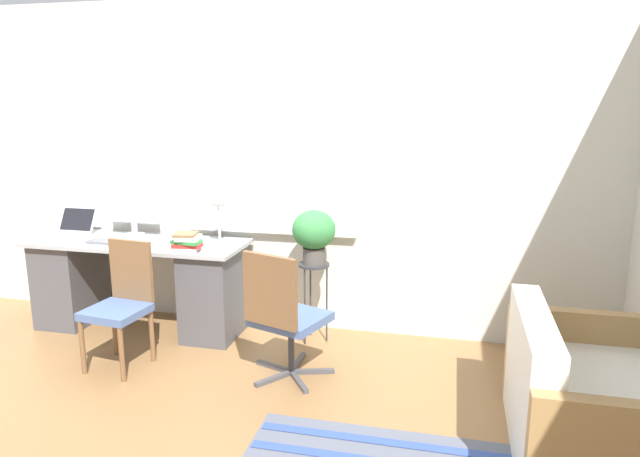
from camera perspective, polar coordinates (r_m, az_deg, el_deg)
name	(u,v)px	position (r m, az deg, el deg)	size (l,w,h in m)	color
ground_plane	(193,349)	(4.64, -12.57, -11.72)	(14.00, 14.00, 0.00)	olive
wall_back_with_window	(224,166)	(4.90, -9.57, 6.18)	(9.00, 0.12, 2.70)	silver
desk	(140,282)	(5.03, -17.56, -5.15)	(1.81, 0.62, 0.76)	#9EA3A8
laptop	(71,230)	(5.34, -23.68, -0.12)	(0.33, 0.34, 0.22)	#B7B7BC
monitor	(133,203)	(5.10, -18.22, 2.48)	(0.46, 0.16, 0.52)	silver
keyboard	(113,242)	(4.93, -20.01, -1.27)	(0.40, 0.14, 0.02)	slate
mouse	(142,243)	(4.79, -17.41, -1.39)	(0.04, 0.06, 0.03)	silver
desk_lamp	(219,208)	(4.59, -10.10, 2.03)	(0.13, 0.13, 0.39)	white
book_stack	(187,242)	(4.49, -13.18, -1.31)	(0.23, 0.20, 0.14)	white
desk_chair_wooden	(121,302)	(4.37, -19.27, -6.93)	(0.43, 0.44, 0.90)	brown
office_chair_swivel	(284,315)	(3.92, -3.61, -8.62)	(0.59, 0.61, 0.92)	#47474C
couch_loveseat	(588,408)	(3.52, 25.26, -15.95)	(0.84, 1.23, 0.78)	white
plant_stand	(314,274)	(4.50, -0.61, -4.56)	(0.24, 0.24, 0.64)	#333338
potted_plant	(314,232)	(4.41, -0.62, -0.38)	(0.34, 0.34, 0.42)	#514C47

